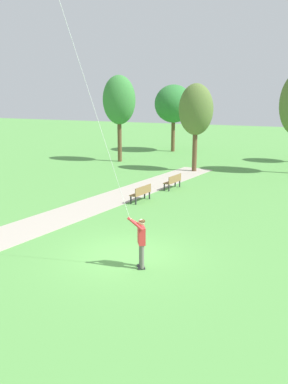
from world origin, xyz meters
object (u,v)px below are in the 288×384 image
Objects in this scene: park_bench_near_walkway at (141,192)px; tree_behind_path at (119,101)px; person_kite_flyer at (141,239)px; tree_horizon_far at (196,110)px; park_bench_far_walkway at (173,181)px; tree_lakeside_near at (174,104)px.

park_bench_near_walkway is 0.22× the size of tree_behind_path.
tree_horizon_far reaches higher than person_kite_flyer.
tree_lakeside_near reaches higher than park_bench_far_walkway.
tree_horizon_far is (7.07, -1.76, -0.59)m from tree_behind_path.
tree_behind_path is (-7.47, 7.82, 4.57)m from park_bench_far_walkway.
tree_lakeside_near is (-5.22, 15.23, 4.12)m from park_bench_far_walkway.
park_bench_far_walkway is 7.26m from tree_horizon_far.
person_kite_flyer is 1.17× the size of park_bench_far_walkway.
park_bench_near_walkway is 10.31m from tree_horizon_far.
person_kite_flyer is 11.58m from park_bench_far_walkway.
tree_horizon_far is (-3.09, 17.32, 3.44)m from person_kite_flyer.
park_bench_near_walkway is at bearing -91.44° from tree_horizon_far.
tree_horizon_far is at bearing 88.56° from park_bench_near_walkway.
park_bench_far_walkway is at bearing -71.06° from tree_lakeside_near.
person_kite_flyer is 8.51m from park_bench_near_walkway.
person_kite_flyer reaches higher than park_bench_far_walkway.
tree_lakeside_near reaches higher than park_bench_near_walkway.
person_kite_flyer is at bearing -61.98° from tree_behind_path.
park_bench_far_walkway is 0.24× the size of tree_lakeside_near.
tree_horizon_far is at bearing 100.11° from person_kite_flyer.
tree_horizon_far is at bearing 93.83° from park_bench_far_walkway.
tree_behind_path is at bearing 118.02° from person_kite_flyer.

